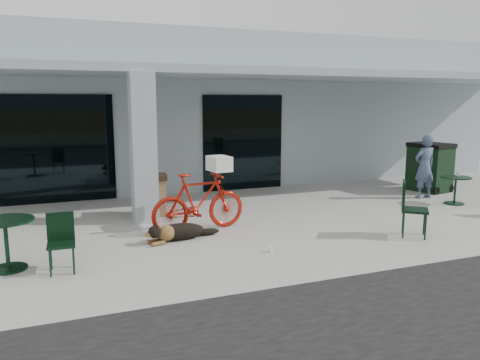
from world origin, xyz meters
name	(u,v)px	position (x,y,z in m)	size (l,w,h in m)	color
ground	(252,244)	(0.00, 0.00, 0.00)	(80.00, 80.00, 0.00)	#A19E98
building	(156,109)	(0.00, 8.50, 2.25)	(22.00, 7.00, 4.50)	#9DABB2
storefront_glass_left	(56,149)	(-3.20, 4.98, 1.35)	(2.80, 0.06, 2.70)	black
storefront_glass_right	(243,143)	(1.80, 4.98, 1.35)	(2.40, 0.06, 2.70)	black
column	(143,148)	(-1.50, 2.30, 1.56)	(0.50, 0.50, 3.12)	#9DABB2
overhang	(195,72)	(0.00, 3.60, 3.21)	(22.00, 2.80, 0.18)	#9DABB2
bicycle	(199,202)	(-0.64, 1.16, 0.58)	(0.55, 1.94, 1.17)	#AE1B0E
laundry_basket	(219,164)	(-0.20, 1.22, 1.31)	(0.50, 0.37, 0.29)	white
dog	(179,230)	(-1.16, 0.70, 0.18)	(1.08, 0.36, 0.36)	black
cup_near_dog	(270,249)	(0.12, -0.54, 0.04)	(0.07, 0.07, 0.09)	white
cafe_table_near	(7,245)	(-3.96, 0.14, 0.39)	(0.84, 0.84, 0.79)	black
cafe_chair_near	(61,244)	(-3.19, -0.27, 0.44)	(0.40, 0.44, 0.88)	black
cafe_table_far	(455,190)	(5.97, 1.21, 0.34)	(0.73, 0.73, 0.69)	black
cafe_chair_far_a	(415,209)	(3.04, -0.68, 0.53)	(0.48, 0.52, 1.05)	black
person	(425,167)	(5.77, 2.07, 0.84)	(0.61, 0.40, 1.67)	#435670
cup_on_table	(458,174)	(6.13, 1.30, 0.74)	(0.08, 0.08, 0.11)	white
trash_receptacle	(155,195)	(-1.20, 2.80, 0.46)	(0.54, 0.54, 0.92)	olive
wheeled_bin	(430,167)	(6.63, 2.80, 0.68)	(0.84, 1.07, 1.37)	black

